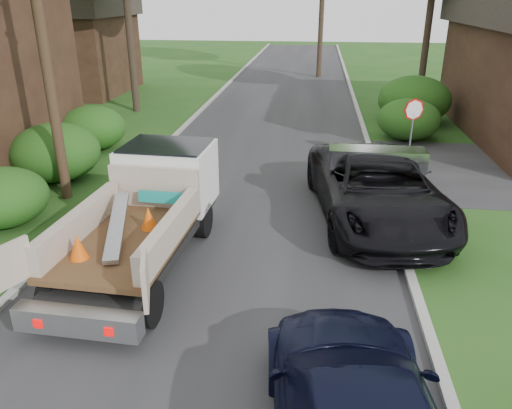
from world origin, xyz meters
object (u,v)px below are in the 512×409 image
Objects in this scene: black_pickup at (376,188)px; utility_pole at (39,16)px; house_left_far at (65,41)px; stop_sign at (413,119)px; flatbed_truck at (153,201)px.

utility_pole is at bearing 168.80° from black_pickup.
house_left_far is (-8.02, 17.02, -2.12)m from utility_pole.
utility_pole reaches higher than stop_sign.
black_pickup is (5.39, 2.38, -0.33)m from flatbed_truck.
house_left_far is at bearing 123.46° from flatbed_truck.
house_left_far is at bearing 145.19° from stop_sign.
flatbed_truck is (11.71, -19.88, -1.80)m from house_left_far.
utility_pole is (-10.68, -4.02, 3.40)m from stop_sign.
black_pickup is at bearing -3.03° from utility_pole.
flatbed_truck is (-6.99, -6.88, -0.53)m from stop_sign.
house_left_far is at bearing 126.17° from black_pickup.
house_left_far reaches higher than flatbed_truck.
black_pickup is (-1.60, -4.50, -0.86)m from stop_sign.
flatbed_truck is at bearing -135.48° from stop_sign.
house_left_far is (-18.70, 13.00, 1.27)m from stop_sign.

